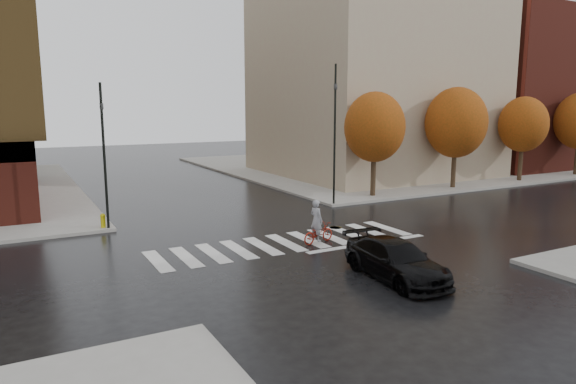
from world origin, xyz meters
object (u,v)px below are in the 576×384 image
object	(u,v)px
traffic_light_ne	(335,124)
fire_hydrant	(103,220)
traffic_light_nw	(104,148)
cyclist	(318,228)
sedan	(396,260)

from	to	relation	value
traffic_light_ne	fire_hydrant	world-z (taller)	traffic_light_ne
traffic_light_ne	traffic_light_nw	bearing A→B (deg)	8.80
traffic_light_nw	traffic_light_ne	world-z (taller)	traffic_light_ne
cyclist	traffic_light_ne	xyz separation A→B (m)	(5.14, 6.50, 4.11)
sedan	fire_hydrant	world-z (taller)	sedan
cyclist	fire_hydrant	bearing A→B (deg)	35.08
sedan	traffic_light_ne	bearing A→B (deg)	69.03
fire_hydrant	cyclist	bearing A→B (deg)	-41.17
sedan	cyclist	size ratio (longest dim) A/B	2.37
cyclist	traffic_light_ne	world-z (taller)	traffic_light_ne
traffic_light_ne	fire_hydrant	bearing A→B (deg)	7.91
sedan	traffic_light_nw	bearing A→B (deg)	125.62
traffic_light_nw	traffic_light_ne	bearing A→B (deg)	86.67
traffic_light_nw	cyclist	bearing A→B (deg)	45.61
sedan	fire_hydrant	bearing A→B (deg)	125.87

